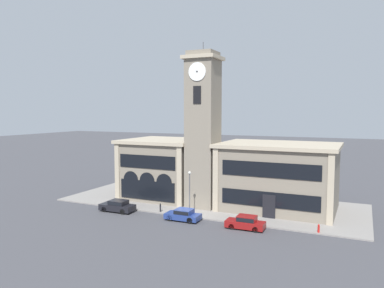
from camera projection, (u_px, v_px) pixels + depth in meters
name	position (u px, v px, depth m)	size (l,w,h in m)	color
ground_plane	(185.00, 217.00, 44.67)	(300.00, 300.00, 0.00)	#424247
sidewalk_kerb	(210.00, 202.00, 51.62)	(40.60, 15.38, 0.15)	gray
clock_tower	(203.00, 130.00, 48.56)	(4.42, 4.42, 21.44)	gray
town_hall_left_wing	(165.00, 168.00, 54.96)	(11.19, 10.65, 8.56)	gray
town_hall_right_wing	(278.00, 176.00, 48.01)	(14.84, 10.65, 8.56)	gray
parked_car_near	(118.00, 206.00, 47.15)	(4.48, 1.98, 1.47)	black
parked_car_mid	(183.00, 214.00, 43.29)	(4.11, 1.98, 1.35)	navy
parked_car_far	(246.00, 222.00, 40.16)	(4.21, 1.81, 1.45)	maroon
street_lamp	(190.00, 186.00, 44.90)	(0.36, 0.36, 5.32)	#4C4C51
bollard	(160.00, 208.00, 46.52)	(0.18, 0.18, 1.06)	black
fire_hydrant	(319.00, 228.00, 38.58)	(0.22, 0.22, 0.87)	red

